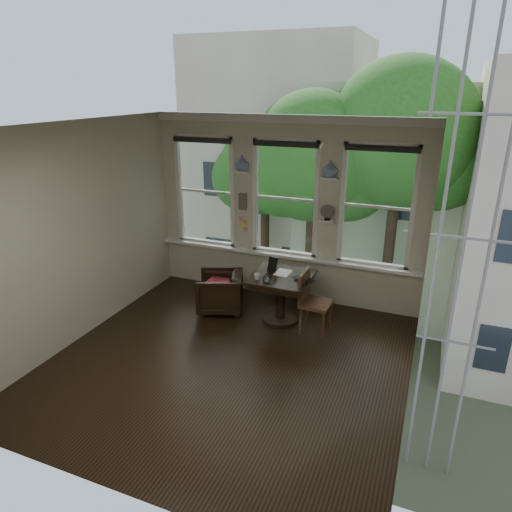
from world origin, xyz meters
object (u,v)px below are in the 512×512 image
at_px(table, 281,298).
at_px(side_chair_right, 316,303).
at_px(mug, 257,277).
at_px(armchair_left, 220,292).
at_px(laptop, 301,281).

distance_m(table, side_chair_right, 0.60).
height_order(table, mug, mug).
bearing_deg(side_chair_right, table, 80.55).
relative_size(armchair_left, laptop, 1.95).
distance_m(armchair_left, laptop, 1.43).
height_order(side_chair_right, laptop, side_chair_right).
xyz_separation_m(armchair_left, mug, (0.73, -0.23, 0.47)).
distance_m(side_chair_right, laptop, 0.39).
xyz_separation_m(armchair_left, laptop, (1.36, -0.06, 0.44)).
height_order(side_chair_right, mug, side_chair_right).
distance_m(table, armchair_left, 1.02).
bearing_deg(laptop, armchair_left, -158.00).
relative_size(laptop, mug, 3.96).
bearing_deg(armchair_left, side_chair_right, 66.50).
bearing_deg(mug, side_chair_right, 8.79).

